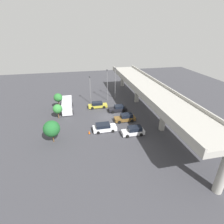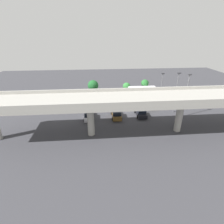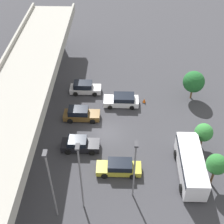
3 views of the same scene
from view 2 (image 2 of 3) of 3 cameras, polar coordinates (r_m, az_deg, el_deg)
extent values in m
plane|color=#38383D|center=(39.53, 4.64, 0.53)|extent=(97.98, 97.98, 0.00)
cube|color=#9E9B93|center=(28.55, 8.18, 3.99)|extent=(45.72, 6.95, 0.90)
cube|color=#9E9B93|center=(31.39, 6.93, 7.36)|extent=(45.72, 0.30, 0.55)
cube|color=#9E9B93|center=(25.29, 9.91, 2.88)|extent=(45.72, 0.30, 0.55)
cylinder|color=#9E9B93|center=(32.35, 21.10, -1.28)|extent=(1.17, 1.17, 5.67)
cylinder|color=#9E9B93|center=(29.18, -6.97, -2.53)|extent=(1.17, 1.17, 5.67)
cube|color=gold|center=(42.11, 12.16, 2.34)|extent=(1.76, 4.83, 0.64)
cube|color=black|center=(41.98, 12.20, 3.25)|extent=(1.62, 2.60, 0.71)
cylinder|color=black|center=(41.14, 13.93, 1.36)|extent=(0.22, 0.68, 0.68)
cylinder|color=black|center=(40.60, 11.51, 1.29)|extent=(0.22, 0.68, 0.68)
cylinder|color=black|center=(43.76, 12.73, 2.90)|extent=(0.22, 0.68, 0.68)
cylinder|color=black|center=(43.25, 10.45, 2.85)|extent=(0.22, 0.68, 0.68)
cube|color=black|center=(37.29, 9.30, -0.31)|extent=(1.79, 4.41, 0.74)
cube|color=black|center=(36.68, 9.51, 0.40)|extent=(1.65, 2.19, 0.60)
cylinder|color=black|center=(38.38, 7.47, 0.21)|extent=(0.22, 0.70, 0.70)
cylinder|color=black|center=(38.81, 10.12, 0.30)|extent=(0.22, 0.70, 0.70)
cylinder|color=black|center=(35.97, 8.37, -1.58)|extent=(0.22, 0.70, 0.70)
cylinder|color=black|center=(36.43, 11.18, -1.45)|extent=(0.22, 0.70, 0.70)
cube|color=brown|center=(36.04, 1.41, -0.87)|extent=(1.74, 4.61, 0.75)
cube|color=black|center=(35.36, 1.50, -0.06)|extent=(1.61, 2.49, 0.73)
cylinder|color=black|center=(37.34, -0.20, -0.29)|extent=(0.22, 0.70, 0.70)
cylinder|color=black|center=(37.52, 2.52, -0.19)|extent=(0.22, 0.70, 0.70)
cylinder|color=black|center=(34.78, 0.20, -2.26)|extent=(0.22, 0.70, 0.70)
cylinder|color=black|center=(34.97, 3.13, -2.13)|extent=(0.22, 0.70, 0.70)
cube|color=silver|center=(40.45, -3.67, 1.98)|extent=(1.99, 4.70, 0.76)
cube|color=black|center=(40.53, -3.71, 3.08)|extent=(1.83, 2.73, 0.62)
cylinder|color=black|center=(39.23, -2.11, 0.89)|extent=(0.22, 0.60, 0.60)
cylinder|color=black|center=(39.20, -5.08, 0.78)|extent=(0.22, 0.60, 0.60)
cylinder|color=black|center=(41.91, -2.33, 2.48)|extent=(0.22, 0.60, 0.60)
cylinder|color=black|center=(41.88, -5.11, 2.38)|extent=(0.22, 0.60, 0.60)
cube|color=silver|center=(35.85, -7.54, -1.26)|extent=(1.70, 4.37, 0.74)
cube|color=black|center=(35.24, -7.62, -0.39)|extent=(1.57, 2.54, 0.76)
cylinder|color=black|center=(37.22, -8.80, -0.71)|extent=(0.22, 0.66, 0.66)
cylinder|color=black|center=(37.14, -6.11, -0.61)|extent=(0.22, 0.66, 0.66)
cylinder|color=black|center=(34.79, -9.03, -2.60)|extent=(0.22, 0.66, 0.66)
cylinder|color=black|center=(34.70, -6.15, -2.50)|extent=(0.22, 0.66, 0.66)
cube|color=silver|center=(48.66, 9.75, 6.70)|extent=(7.46, 2.32, 2.32)
cube|color=black|center=(48.42, 9.82, 7.63)|extent=(7.31, 2.37, 0.51)
cylinder|color=black|center=(47.33, 7.29, 5.13)|extent=(0.92, 0.29, 0.92)
cylinder|color=black|center=(49.52, 6.73, 6.04)|extent=(0.92, 0.29, 0.92)
cylinder|color=black|center=(48.51, 12.67, 5.21)|extent=(0.92, 0.29, 0.92)
cylinder|color=black|center=(50.65, 11.90, 6.10)|extent=(0.92, 0.29, 0.92)
cylinder|color=slate|center=(43.29, 15.73, 7.08)|extent=(0.16, 0.16, 7.43)
cube|color=#333338|center=(42.37, 16.32, 12.00)|extent=(0.70, 0.35, 0.20)
cylinder|color=slate|center=(37.79, 22.93, 4.57)|extent=(0.16, 0.16, 8.71)
cube|color=#333338|center=(36.66, 24.07, 11.11)|extent=(0.70, 0.35, 0.20)
cylinder|color=slate|center=(39.46, 20.13, 5.65)|extent=(0.16, 0.16, 8.50)
cube|color=#333338|center=(38.39, 21.08, 11.79)|extent=(0.70, 0.35, 0.20)
cylinder|color=brown|center=(50.97, 10.50, 7.08)|extent=(0.24, 0.24, 2.18)
sphere|color=#286B2D|center=(50.43, 10.68, 9.22)|extent=(2.10, 2.10, 2.10)
cylinder|color=brown|center=(49.85, 4.70, 6.57)|extent=(0.24, 0.24, 1.45)
sphere|color=#337F38|center=(49.38, 4.76, 8.36)|extent=(2.09, 2.09, 2.09)
cylinder|color=brown|center=(49.52, -6.09, 6.41)|extent=(0.24, 0.24, 1.48)
sphere|color=#1E5B28|center=(48.94, -6.20, 8.62)|extent=(2.92, 2.92, 2.92)
cube|color=black|center=(43.58, -4.45, 2.91)|extent=(0.44, 0.44, 0.04)
cone|color=#EA590F|center=(43.46, -4.46, 3.31)|extent=(0.40, 0.40, 0.70)
camera|label=1|loc=(51.25, -43.06, 21.49)|focal=28.00mm
camera|label=3|loc=(51.23, 43.52, 31.42)|focal=50.00mm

